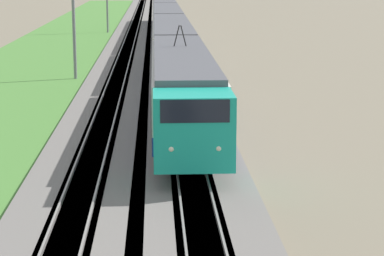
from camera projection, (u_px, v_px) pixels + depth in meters
The scene contains 7 objects.
ballast_main at pixel (122, 67), 59.14m from camera, with size 240.00×4.40×0.30m.
ballast_adjacent at pixel (171, 66), 59.33m from camera, with size 240.00×4.40×0.30m.
track_main at pixel (122, 67), 59.14m from camera, with size 240.00×1.57×0.45m.
track_adjacent at pixel (171, 66), 59.33m from camera, with size 240.00×1.57×0.45m.
grass_verge at pixel (47, 68), 58.87m from camera, with size 240.00×13.14×0.12m.
passenger_train at pixel (169, 31), 66.53m from camera, with size 84.40×2.93×4.94m.
catenary_mast_mid at pixel (74, 17), 52.09m from camera, with size 0.22×2.56×8.69m.
Camera 1 is at (-9.04, -2.57, 7.87)m, focal length 70.00 mm.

